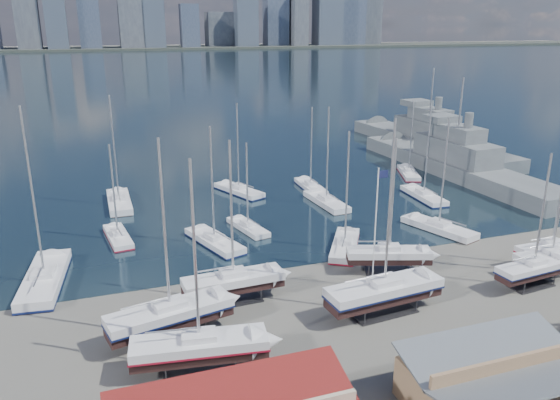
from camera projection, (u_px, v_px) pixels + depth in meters
name	position (u px, v px, depth m)	size (l,w,h in m)	color
ground	(382.00, 302.00, 51.33)	(1400.00, 1400.00, 0.00)	#605E59
water	(127.00, 68.00, 329.81)	(1400.00, 600.00, 0.40)	#1A2D3D
far_shore	(107.00, 49.00, 562.94)	(1400.00, 80.00, 2.20)	#2D332D
skyline	(95.00, 10.00, 543.22)	(639.14, 43.80, 107.69)	#475166
shed_grey	(504.00, 383.00, 36.30)	(12.60, 8.40, 4.17)	#8C6B4C
sailboat_cradle_0	(170.00, 315.00, 44.88)	(10.90, 5.13, 16.92)	#2D2D33
sailboat_cradle_1	(200.00, 347.00, 40.44)	(10.51, 4.31, 16.46)	#2D2D33
sailboat_cradle_2	(233.00, 281.00, 50.85)	(9.56, 3.05, 15.48)	#2D2D33
sailboat_cradle_3	(384.00, 291.00, 48.79)	(11.27, 4.04, 17.71)	#2D2D33
sailboat_cradle_4	(389.00, 255.00, 56.93)	(9.01, 5.14, 14.32)	#2D2D33
sailboat_cradle_5	(534.00, 269.00, 53.77)	(8.47, 3.09, 13.60)	#2D2D33
sailboat_cradle_6	(552.00, 249.00, 58.43)	(8.25, 2.43, 13.49)	#2D2D33
sailboat_cradle_7	(551.00, 257.00, 56.45)	(8.09, 2.42, 13.34)	#2D2D33
sailboat_moored_0	(45.00, 281.00, 54.80)	(4.92, 12.85, 18.73)	black
sailboat_moored_1	(118.00, 237.00, 66.03)	(3.27, 8.47, 12.34)	black
sailboat_moored_2	(119.00, 203.00, 78.65)	(3.07, 10.94, 16.51)	black
sailboat_moored_3	(215.00, 242.00, 64.56)	(5.65, 10.30, 14.83)	black
sailboat_moored_4	(248.00, 228.00, 69.14)	(3.82, 8.12, 11.82)	black
sailboat_moored_5	(239.00, 191.00, 84.25)	(6.20, 10.04, 14.54)	black
sailboat_moored_6	(345.00, 247.00, 63.30)	(7.35, 9.72, 14.52)	black
sailboat_moored_7	(326.00, 203.00, 78.91)	(3.38, 9.99, 14.85)	black
sailboat_moored_8	(311.00, 187.00, 86.34)	(2.88, 9.18, 13.59)	black
sailboat_moored_9	(439.00, 229.00, 68.82)	(5.86, 10.33, 15.04)	black
sailboat_moored_10	(424.00, 197.00, 81.62)	(3.25, 9.86, 14.54)	black
sailboat_moored_11	(408.00, 174.00, 94.22)	(5.67, 9.37, 13.55)	black
naval_ship_east	(454.00, 165.00, 94.63)	(9.57, 47.01, 18.21)	slate
naval_ship_west	(428.00, 141.00, 113.87)	(10.83, 47.07, 18.20)	slate
car_a	(303.00, 397.00, 37.15)	(1.72, 4.28, 1.46)	gray
car_b	(442.00, 366.00, 40.38)	(1.66, 4.77, 1.57)	gray
car_c	(509.00, 350.00, 42.46)	(2.38, 5.16, 1.43)	gray
flagpole	(377.00, 221.00, 51.99)	(1.08, 0.12, 12.24)	white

